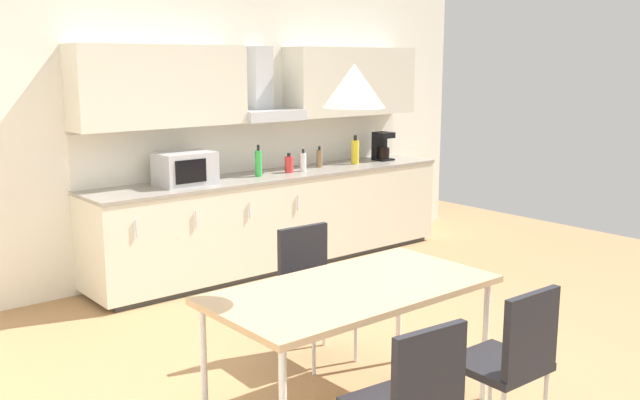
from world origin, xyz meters
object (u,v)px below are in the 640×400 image
Objects in this scene: coffee_maker at (382,146)px; bottle_white at (303,162)px; chair_near_right at (512,354)px; pendant_lamp at (354,86)px; dining_table at (352,295)px; chair_far_right at (312,279)px; bottle_red at (289,164)px; bottle_brown at (319,158)px; bottle_green at (258,163)px; chair_near_left at (413,397)px; microwave at (185,168)px; bottle_yellow at (355,152)px.

coffee_maker is 1.14m from bottle_white.
chair_near_right is 1.54m from pendant_lamp.
chair_far_right is at bearing 65.58° from dining_table.
bottle_red is 3.69m from chair_near_right.
pendant_lamp is (0.00, 0.00, 1.11)m from dining_table.
pendant_lamp is (-1.60, -2.66, 0.84)m from bottle_red.
bottle_brown is 0.71× the size of bottle_green.
bottle_red is at bearing 1.40° from bottle_green.
chair_far_right and chair_near_left have the same top height.
chair_far_right is at bearing -94.34° from microwave.
dining_table is at bearing -115.04° from bottle_green.
chair_near_right is at bearing -90.22° from chair_far_right.
microwave reaches higher than bottle_white.
bottle_yellow is at bearing -175.79° from coffee_maker.
coffee_maker reaches higher than chair_far_right.
pendant_lamp is at bearing 0.00° from dining_table.
bottle_green is at bearing -2.90° from microwave.
bottle_brown is at bearing 10.54° from bottle_red.
coffee_maker is 1.44× the size of bottle_brown.
bottle_red is 0.12× the size of dining_table.
pendant_lamp reaches higher than bottle_yellow.
bottle_brown is (1.54, 0.05, -0.05)m from microwave.
dining_table is 1.80× the size of chair_far_right.
bottle_red is 0.58× the size of pendant_lamp.
bottle_red is (1.10, -0.03, -0.06)m from microwave.
microwave is 1.50× the size of pendant_lamp.
bottle_red is at bearing 60.38° from chair_near_left.
microwave is at bearing -177.99° from bottle_brown.
chair_near_left is (-2.11, -3.42, -0.45)m from bottle_white.
bottle_green is 0.34× the size of chair_near_right.
bottle_yellow is 2.89m from chair_far_right.
bottle_red is at bearing -177.56° from coffee_maker.
pendant_lamp reaches higher than dining_table.
bottle_brown is 0.65× the size of pendant_lamp.
coffee_maker is 0.41m from bottle_yellow.
dining_table is 0.88m from chair_far_right.
bottle_yellow is 3.66m from dining_table.
bottle_brown is 3.52m from pendant_lamp.
pendant_lamp is at bearing -114.42° from chair_far_right.
bottle_green is at bearing 65.04° from chair_near_left.
bottle_red is (-1.29, -0.05, -0.07)m from coffee_maker.
bottle_white reaches higher than chair_near_right.
bottle_red is 3.21m from pendant_lamp.
bottle_green reaches higher than bottle_brown.
bottle_white is at bearing -2.59° from microwave.
bottle_brown is 0.31m from bottle_white.
bottle_red is 0.21× the size of chair_near_left.
microwave is 0.55× the size of chair_far_right.
coffee_maker is (2.38, 0.03, 0.01)m from microwave.
chair_near_left is (-2.40, -3.53, -0.45)m from bottle_brown.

